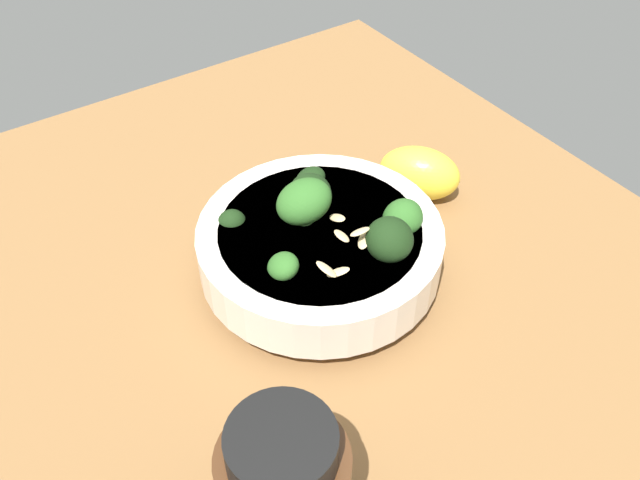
% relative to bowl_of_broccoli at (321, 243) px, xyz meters
% --- Properties ---
extents(ground_plane, '(0.70, 0.70, 0.03)m').
position_rel_bowl_of_broccoli_xyz_m(ground_plane, '(0.04, -0.02, -0.05)').
color(ground_plane, brown).
extents(bowl_of_broccoli, '(0.20, 0.20, 0.10)m').
position_rel_bowl_of_broccoli_xyz_m(bowl_of_broccoli, '(0.00, 0.00, 0.00)').
color(bowl_of_broccoli, silver).
rests_on(bowl_of_broccoli, ground_plane).
extents(lemon_wedge, '(0.08, 0.09, 0.05)m').
position_rel_bowl_of_broccoli_xyz_m(lemon_wedge, '(-0.14, -0.04, -0.01)').
color(lemon_wedge, yellow).
rests_on(lemon_wedge, ground_plane).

